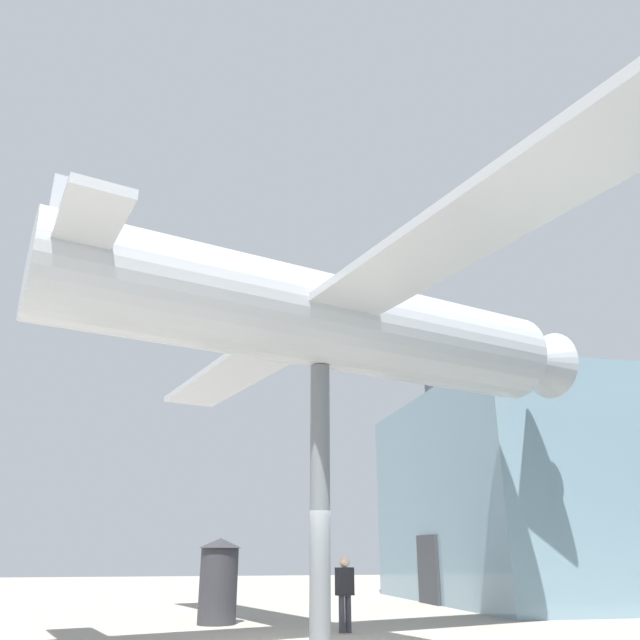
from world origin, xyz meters
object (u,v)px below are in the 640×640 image
at_px(suspended_airplane, 334,322).
at_px(info_kiosk, 219,579).
at_px(support_pylon_central, 320,496).
at_px(visitor_person, 345,589).

relative_size(suspended_airplane, info_kiosk, 9.05).
relative_size(support_pylon_central, suspended_airplane, 0.30).
bearing_deg(visitor_person, info_kiosk, 117.33).
distance_m(support_pylon_central, visitor_person, 2.99).
distance_m(support_pylon_central, suspended_airplane, 3.91).
bearing_deg(suspended_airplane, support_pylon_central, -90.00).
bearing_deg(suspended_airplane, info_kiosk, -172.02).
xyz_separation_m(support_pylon_central, suspended_airplane, (-0.11, 0.35, 3.89)).
height_order(support_pylon_central, suspended_airplane, suspended_airplane).
height_order(suspended_airplane, visitor_person, suspended_airplane).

